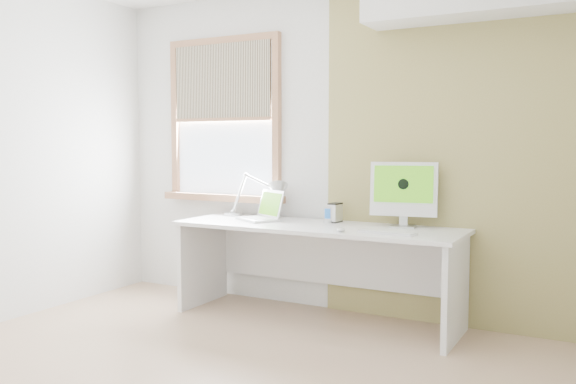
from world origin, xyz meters
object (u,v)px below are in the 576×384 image
Objects in this scene: external_drive at (335,213)px; imac at (404,191)px; desk_lamp at (269,195)px; desk at (320,249)px; laptop at (263,213)px.

external_drive is 0.31× the size of imac.
imac is (1.14, 0.00, 0.07)m from desk_lamp.
desk is at bearing -165.98° from imac.
imac is (0.55, -0.00, 0.19)m from external_drive.
desk_lamp is at bearing -179.97° from imac.
desk_lamp is 1.33× the size of imac.
desk_lamp reaches higher than external_drive.
imac reaches higher than desk.
external_drive is (0.06, 0.15, 0.27)m from desk.
desk_lamp reaches higher than desk.
desk is 0.57m from laptop.
imac reaches higher than laptop.
desk is 3.37× the size of desk_lamp.
laptop is at bearing -165.94° from external_drive.
external_drive is at bearing 0.14° from desk_lamp.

